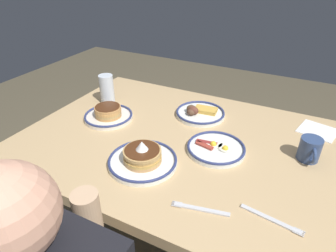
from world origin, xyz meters
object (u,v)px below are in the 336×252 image
Objects in this scene: fork_near at (200,209)px; paper_napkin at (318,131)px; fork_far at (272,220)px; plate_center_pancakes at (216,148)px; plate_far_companion at (108,114)px; plate_near_main at (200,113)px; coffee_mug at (310,149)px; drinking_glass at (107,90)px; plate_far_side at (143,158)px.

paper_napkin is at bearing -114.02° from fork_near.
fork_near is 0.96× the size of fork_far.
plate_center_pancakes is 1.01× the size of plate_far_companion.
plate_near_main is 2.15× the size of coffee_mug.
plate_far_companion is 0.85m from fork_far.
paper_napkin is at bearing -168.85° from plate_near_main.
fork_far is (-0.20, -0.06, -0.00)m from fork_near.
drinking_glass is at bearing -14.06° from plate_center_pancakes.
drinking_glass is at bearing -40.10° from plate_far_side.
drinking_glass reaches higher than paper_napkin.
coffee_mug is 0.98m from drinking_glass.
plate_far_companion is at bearing -2.02° from plate_center_pancakes.
plate_near_main is at bearing -15.73° from coffee_mug.
plate_near_main is at bearing -170.66° from drinking_glass.
coffee_mug is (-0.87, -0.08, 0.02)m from plate_far_companion.
plate_near_main is 0.51m from coffee_mug.
plate_far_companion is (0.38, 0.22, 0.01)m from plate_near_main.
fork_near is (-0.06, 0.32, -0.01)m from plate_center_pancakes.
plate_center_pancakes is 1.57× the size of drinking_glass.
plate_far_side is at bearing -6.92° from fork_far.
plate_far_side is 0.63m from coffee_mug.
plate_far_side is 1.73× the size of paper_napkin.
fork_far is (0.07, 0.37, -0.04)m from coffee_mug.
plate_center_pancakes is 0.50m from paper_napkin.
plate_center_pancakes is at bearing -79.60° from fork_near.
drinking_glass is 1.01m from fork_far.
plate_far_companion is 1.21× the size of fork_far.
plate_far_companion is (0.54, -0.02, 0.01)m from plate_center_pancakes.
plate_near_main is 0.44m from plate_far_companion.
drinking_glass is at bearing -34.15° from fork_near.
plate_far_companion is 1.54× the size of drinking_glass.
plate_far_companion is 0.88× the size of plate_far_side.
plate_near_main reaches higher than plate_center_pancakes.
plate_near_main reaches higher than paper_napkin.
plate_near_main is 0.50m from drinking_glass.
plate_near_main is at bearing -68.30° from fork_near.
fork_near is (-0.22, 0.56, -0.01)m from plate_near_main.
fork_far is (-0.43, 0.50, -0.01)m from plate_near_main.
plate_far_companion is at bearing -34.46° from plate_far_side.
coffee_mug is 0.50m from fork_near.
fork_near is at bearing 145.85° from drinking_glass.
plate_far_side is (0.05, 0.45, 0.01)m from plate_near_main.
paper_napkin is 0.79× the size of fork_far.
plate_center_pancakes is at bearing 165.94° from drinking_glass.
fork_near is (0.30, 0.66, 0.00)m from paper_napkin.
drinking_glass is at bearing -52.35° from plate_far_companion.
plate_near_main is 1.25× the size of fork_far.
plate_far_companion is at bearing -29.41° from fork_near.
drinking_glass is at bearing -24.94° from fork_far.
paper_napkin is 0.73m from fork_near.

